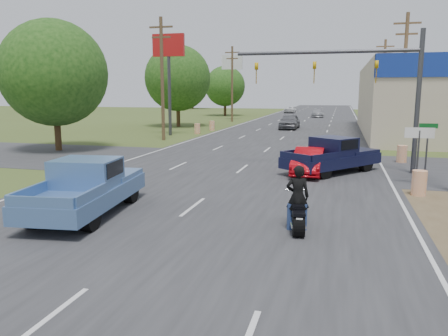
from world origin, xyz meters
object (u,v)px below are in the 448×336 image
(blue_pickup, at_px, (88,186))
(navy_pickup, at_px, (334,155))
(red_convertible, at_px, (309,161))
(rider, at_px, (298,200))
(distant_car_white, at_px, (290,110))
(motorcycle, at_px, (297,215))
(distant_car_silver, at_px, (317,113))
(distant_car_grey, at_px, (290,122))

(blue_pickup, bearing_deg, navy_pickup, 45.15)
(red_convertible, relative_size, blue_pickup, 0.68)
(rider, bearing_deg, distant_car_white, -93.15)
(red_convertible, distance_m, motorcycle, 9.14)
(motorcycle, bearing_deg, distant_car_white, 86.85)
(red_convertible, relative_size, rider, 2.15)
(rider, relative_size, distant_car_silver, 0.39)
(rider, relative_size, blue_pickup, 0.32)
(rider, relative_size, distant_car_white, 0.42)
(red_convertible, relative_size, distant_car_silver, 0.84)
(distant_car_silver, bearing_deg, motorcycle, -91.02)
(motorcycle, height_order, rider, rider)
(red_convertible, xyz_separation_m, distant_car_white, (-8.07, 63.26, -0.04))
(navy_pickup, bearing_deg, distant_car_white, 136.12)
(distant_car_grey, bearing_deg, rider, -82.10)
(rider, bearing_deg, motorcycle, 90.00)
(rider, xyz_separation_m, navy_pickup, (0.84, 9.92, -0.02))
(motorcycle, xyz_separation_m, blue_pickup, (-6.95, 0.10, 0.46))
(red_convertible, bearing_deg, blue_pickup, -123.85)
(rider, distance_m, distant_car_silver, 59.57)
(distant_car_silver, distance_m, distant_car_white, 14.07)
(rider, bearing_deg, navy_pickup, -104.59)
(red_convertible, height_order, distant_car_silver, distant_car_silver)
(red_convertible, height_order, navy_pickup, navy_pickup)
(red_convertible, bearing_deg, rider, -85.63)
(motorcycle, relative_size, distant_car_silver, 0.45)
(red_convertible, xyz_separation_m, distant_car_grey, (-4.00, 26.43, 0.17))
(rider, xyz_separation_m, blue_pickup, (-6.94, 0.05, 0.01))
(distant_car_silver, bearing_deg, rider, -91.03)
(rider, height_order, blue_pickup, blue_pickup)
(blue_pickup, distance_m, distant_car_grey, 35.56)
(blue_pickup, bearing_deg, red_convertible, 47.07)
(blue_pickup, height_order, distant_car_white, blue_pickup)
(blue_pickup, xyz_separation_m, distant_car_silver, (4.35, 59.47, -0.25))
(motorcycle, xyz_separation_m, distant_car_white, (-8.38, 72.39, 0.13))
(red_convertible, xyz_separation_m, motorcycle, (0.31, -9.13, -0.17))
(blue_pickup, bearing_deg, distant_car_silver, 79.20)
(motorcycle, bearing_deg, navy_pickup, 75.49)
(navy_pickup, bearing_deg, red_convertible, -105.87)
(red_convertible, height_order, motorcycle, red_convertible)
(rider, bearing_deg, distant_car_silver, -97.26)
(distant_car_grey, relative_size, distant_car_white, 1.10)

